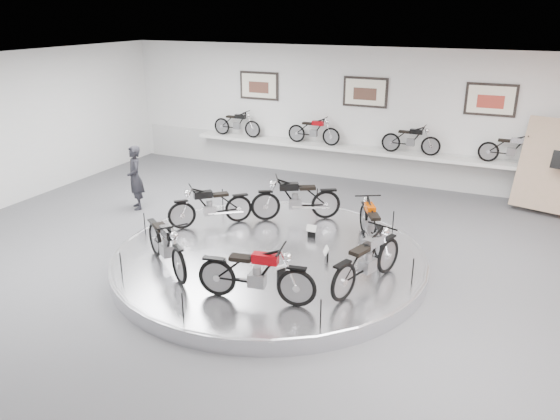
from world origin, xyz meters
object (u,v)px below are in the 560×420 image
at_px(bike_b, 296,198).
at_px(visitor, 135,178).
at_px(shelf, 360,150).
at_px(bike_e, 256,273).
at_px(display_platform, 270,259).
at_px(bike_f, 367,259).
at_px(bike_a, 371,223).
at_px(bike_c, 210,205).
at_px(bike_d, 166,244).

relative_size(bike_b, visitor, 1.06).
xyz_separation_m(shelf, bike_e, (0.64, -8.28, -0.18)).
height_order(display_platform, bike_f, bike_f).
distance_m(bike_f, visitor, 7.28).
relative_size(bike_a, visitor, 0.97).
relative_size(shelf, bike_a, 6.69).
height_order(bike_a, bike_c, bike_c).
distance_m(bike_b, bike_d, 3.64).
xyz_separation_m(display_platform, bike_d, (-1.49, -1.47, 0.67)).
height_order(bike_b, bike_e, bike_b).
bearing_deg(bike_a, bike_c, 68.96).
bearing_deg(bike_c, bike_a, 143.93).
height_order(bike_a, bike_d, bike_d).
bearing_deg(bike_d, visitor, 171.50).
xyz_separation_m(bike_c, bike_e, (2.52, -2.69, 0.03)).
relative_size(bike_e, bike_f, 0.99).
height_order(shelf, bike_a, bike_a).
bearing_deg(shelf, bike_f, -72.48).
height_order(shelf, visitor, visitor).
relative_size(bike_f, visitor, 1.06).
bearing_deg(bike_e, bike_f, 30.60).
xyz_separation_m(bike_b, bike_c, (-1.64, -1.15, -0.04)).
xyz_separation_m(display_platform, bike_e, (0.64, -1.88, 0.67)).
bearing_deg(bike_b, bike_d, 40.56).
bearing_deg(display_platform, bike_e, -71.30).
bearing_deg(shelf, bike_c, -108.57).
distance_m(bike_a, visitor, 6.48).
xyz_separation_m(bike_c, bike_f, (4.08, -1.39, 0.04)).
xyz_separation_m(display_platform, bike_a, (1.76, 1.27, 0.63)).
xyz_separation_m(shelf, bike_c, (-1.88, -5.59, -0.21)).
relative_size(display_platform, bike_b, 3.56).
xyz_separation_m(display_platform, visitor, (-4.70, 1.70, 0.70)).
bearing_deg(bike_d, bike_b, 106.00).
distance_m(display_platform, bike_f, 2.38).
relative_size(display_platform, bike_f, 3.57).
height_order(display_platform, shelf, shelf).
height_order(display_platform, bike_d, bike_d).
bearing_deg(visitor, bike_b, 45.61).
bearing_deg(bike_f, display_platform, 92.84).
bearing_deg(visitor, display_platform, 22.44).
distance_m(bike_a, bike_f, 1.91).
xyz_separation_m(bike_a, visitor, (-6.47, 0.43, 0.07)).
relative_size(bike_d, bike_f, 0.99).
relative_size(bike_a, bike_f, 0.92).
height_order(bike_e, visitor, visitor).
distance_m(bike_d, visitor, 4.51).
height_order(bike_c, bike_e, bike_e).
distance_m(bike_c, bike_f, 4.31).
xyz_separation_m(display_platform, bike_f, (2.20, -0.58, 0.68)).
bearing_deg(shelf, bike_e, -85.60).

